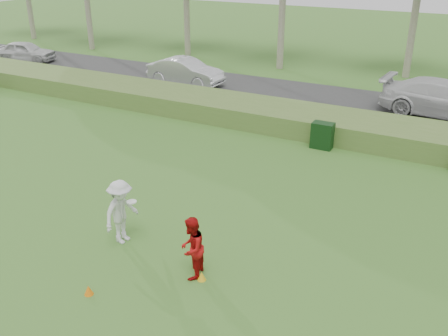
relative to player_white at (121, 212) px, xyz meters
The scene contains 11 objects.
ground 1.90m from the player_white, 27.36° to the right, with size 120.00×120.00×0.00m, color #336722.
reed_strip 11.35m from the player_white, 82.56° to the left, with size 80.00×3.00×0.90m, color #496C2B.
park_road 16.33m from the player_white, 84.83° to the left, with size 80.00×6.00×0.06m, color #2D2D2D.
player_white is the anchor object (origin of this frame).
player_red 2.62m from the player_white, 10.33° to the right, with size 0.80×0.63×1.65m, color #AA0E0E.
cone_orange 2.54m from the player_white, 71.15° to the right, with size 0.22×0.22×0.24m, color orange.
cone_yellow 3.02m from the player_white, ahead, with size 0.22×0.22×0.24m, color yellow.
utility_cabinet 9.88m from the player_white, 74.45° to the left, with size 0.87×0.54×1.09m, color black.
car_left 26.24m from the player_white, 143.94° to the left, with size 1.67×4.15×1.42m, color silver.
car_mid 17.23m from the player_white, 116.64° to the left, with size 1.62×4.66×1.53m, color silver.
car_right 17.43m from the player_white, 68.16° to the left, with size 2.42×5.94×1.72m, color silver.
Camera 1 is at (6.77, -8.47, 7.64)m, focal length 40.00 mm.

